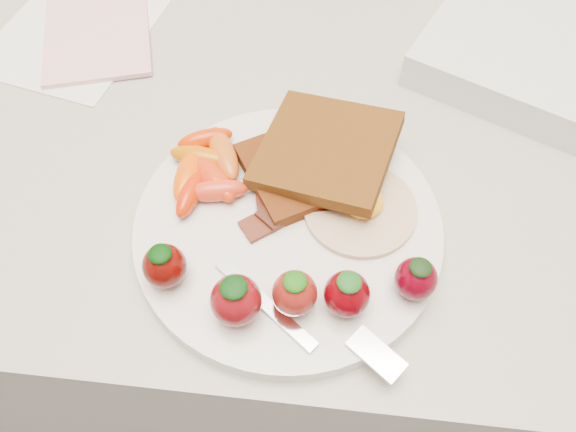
# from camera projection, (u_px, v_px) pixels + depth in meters

# --- Properties ---
(counter) EXTENTS (2.00, 0.60, 0.90)m
(counter) POSITION_uv_depth(u_px,v_px,m) (287.00, 292.00, 0.96)
(counter) COLOR gray
(counter) RESTS_ON ground
(plate) EXTENTS (0.27, 0.27, 0.02)m
(plate) POSITION_uv_depth(u_px,v_px,m) (288.00, 228.00, 0.50)
(plate) COLOR silver
(plate) RESTS_ON counter
(toast_lower) EXTENTS (0.13, 0.13, 0.01)m
(toast_lower) POSITION_uv_depth(u_px,v_px,m) (301.00, 169.00, 0.51)
(toast_lower) COLOR #4C2107
(toast_lower) RESTS_ON plate
(toast_upper) EXTENTS (0.14, 0.14, 0.03)m
(toast_upper) POSITION_uv_depth(u_px,v_px,m) (326.00, 150.00, 0.51)
(toast_upper) COLOR #4C2E06
(toast_upper) RESTS_ON toast_lower
(fried_egg) EXTENTS (0.12, 0.12, 0.02)m
(fried_egg) POSITION_uv_depth(u_px,v_px,m) (361.00, 207.00, 0.49)
(fried_egg) COLOR beige
(fried_egg) RESTS_ON plate
(bacon_strips) EXTENTS (0.11, 0.10, 0.01)m
(bacon_strips) POSITION_uv_depth(u_px,v_px,m) (300.00, 201.00, 0.50)
(bacon_strips) COLOR #420C07
(bacon_strips) RESTS_ON plate
(baby_carrots) EXTENTS (0.08, 0.11, 0.02)m
(baby_carrots) POSITION_uv_depth(u_px,v_px,m) (206.00, 168.00, 0.51)
(baby_carrots) COLOR #B95700
(baby_carrots) RESTS_ON plate
(strawberries) EXTENTS (0.23, 0.07, 0.05)m
(strawberries) POSITION_uv_depth(u_px,v_px,m) (285.00, 287.00, 0.43)
(strawberries) COLOR #470502
(strawberries) RESTS_ON plate
(fork) EXTENTS (0.16, 0.09, 0.00)m
(fork) POSITION_uv_depth(u_px,v_px,m) (314.00, 325.00, 0.43)
(fork) COLOR silver
(fork) RESTS_ON plate
(paper_sheet) EXTENTS (0.21, 0.25, 0.00)m
(paper_sheet) POSITION_uv_depth(u_px,v_px,m) (79.00, 26.00, 0.66)
(paper_sheet) COLOR white
(paper_sheet) RESTS_ON counter
(notepad) EXTENTS (0.16, 0.20, 0.01)m
(notepad) POSITION_uv_depth(u_px,v_px,m) (97.00, 30.00, 0.65)
(notepad) COLOR #E6A7AC
(notepad) RESTS_ON paper_sheet
(appliance) EXTENTS (0.33, 0.31, 0.04)m
(appliance) POSITION_uv_depth(u_px,v_px,m) (557.00, 56.00, 0.60)
(appliance) COLOR silver
(appliance) RESTS_ON counter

